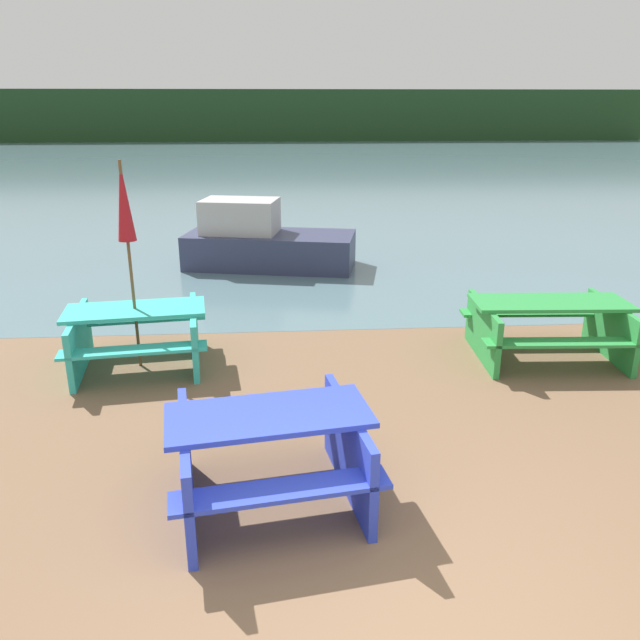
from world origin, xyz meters
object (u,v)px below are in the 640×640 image
object	(u,v)px
picnic_table_green	(548,323)
boat	(264,242)
picnic_table_blue	(270,449)
picnic_table_teal	(137,331)
umbrella_crimson	(124,206)

from	to	relation	value
picnic_table_green	boat	world-z (taller)	boat
boat	picnic_table_blue	bearing A→B (deg)	-76.92
picnic_table_blue	picnic_table_teal	distance (m)	3.29
picnic_table_green	umbrella_crimson	world-z (taller)	umbrella_crimson
picnic_table_green	picnic_table_teal	world-z (taller)	picnic_table_green
picnic_table_green	boat	size ratio (longest dim) A/B	0.57
umbrella_crimson	boat	bearing A→B (deg)	73.07
umbrella_crimson	boat	distance (m)	5.21
picnic_table_teal	boat	size ratio (longest dim) A/B	0.52
umbrella_crimson	boat	size ratio (longest dim) A/B	0.72
picnic_table_teal	umbrella_crimson	bearing A→B (deg)	-90.00
picnic_table_teal	boat	xyz separation A→B (m)	(1.45, 4.78, 0.04)
picnic_table_blue	umbrella_crimson	distance (m)	3.60
picnic_table_blue	picnic_table_green	xyz separation A→B (m)	(3.44, 2.78, -0.02)
picnic_table_blue	boat	world-z (taller)	boat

